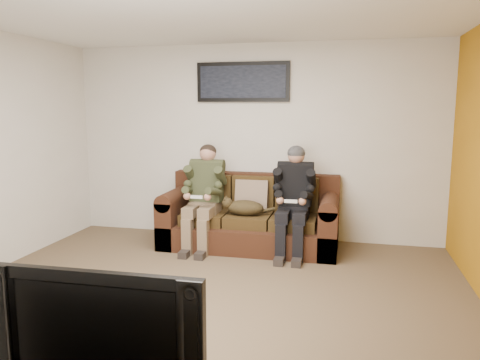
% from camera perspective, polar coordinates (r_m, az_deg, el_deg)
% --- Properties ---
extents(floor, '(5.00, 5.00, 0.00)m').
position_cam_1_polar(floor, '(4.48, -4.27, -14.44)').
color(floor, brown).
rests_on(floor, ground).
extents(ceiling, '(5.00, 5.00, 0.00)m').
position_cam_1_polar(ceiling, '(4.20, -4.71, 20.21)').
color(ceiling, silver).
rests_on(ceiling, ground).
extents(wall_back, '(5.00, 0.00, 5.00)m').
position_cam_1_polar(wall_back, '(6.32, 1.70, 4.60)').
color(wall_back, beige).
rests_on(wall_back, ground).
extents(wall_front, '(5.00, 0.00, 5.00)m').
position_cam_1_polar(wall_front, '(2.14, -23.01, -4.69)').
color(wall_front, beige).
rests_on(wall_front, ground).
extents(sofa, '(2.21, 0.95, 0.90)m').
position_cam_1_polar(sofa, '(6.05, 1.36, -4.80)').
color(sofa, '#381D11').
rests_on(sofa, ground).
extents(throw_pillow, '(0.42, 0.20, 0.42)m').
position_cam_1_polar(throw_pillow, '(6.02, 1.45, -1.93)').
color(throw_pillow, '#806854').
rests_on(throw_pillow, sofa).
extents(throw_blanket, '(0.45, 0.22, 0.08)m').
position_cam_1_polar(throw_blanket, '(6.37, -4.01, 1.03)').
color(throw_blanket, tan).
rests_on(throw_blanket, sofa).
extents(person_left, '(0.51, 0.87, 1.30)m').
position_cam_1_polar(person_left, '(5.93, -4.38, -1.26)').
color(person_left, brown).
rests_on(person_left, sofa).
extents(person_right, '(0.51, 0.86, 1.31)m').
position_cam_1_polar(person_right, '(5.70, 6.60, -1.67)').
color(person_right, black).
rests_on(person_right, sofa).
extents(cat, '(0.66, 0.26, 0.24)m').
position_cam_1_polar(cat, '(5.81, 0.43, -3.33)').
color(cat, '#45361B').
rests_on(cat, sofa).
extents(framed_poster, '(1.25, 0.05, 0.52)m').
position_cam_1_polar(framed_poster, '(6.30, 0.33, 11.87)').
color(framed_poster, black).
rests_on(framed_poster, wall_back).
extents(television, '(1.11, 0.16, 0.64)m').
position_cam_1_polar(television, '(2.52, -16.16, -16.58)').
color(television, black).
rests_on(television, tv_stand).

